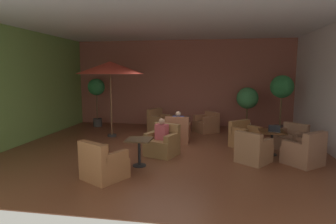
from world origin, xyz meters
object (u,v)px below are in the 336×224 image
object	(u,v)px
cafe_table_front_left	(272,136)
patron_by_window	(178,122)
armchair_front_left_east	(291,140)
potted_tree_mid_left	(96,91)
cafe_table_mid_center	(139,146)
patio_umbrella_tall_red	(110,68)
armchair_front_right_north	(207,124)
potted_tree_mid_right	(282,92)
armchair_front_left_west	(253,150)
armchair_mid_center_north	(162,144)
open_laptop	(274,130)
armchair_front_left_north	(304,153)
cafe_table_front_right	(182,122)
armchair_front_right_south	(178,133)
iced_drink_cup	(277,129)
patron_blue_shirt	(162,130)
potted_tree_left_corner	(247,100)
armchair_front_right_east	(159,123)
armchair_mid_center_east	(103,165)
armchair_front_left_south	(245,137)

from	to	relation	value
cafe_table_front_left	patron_by_window	world-z (taller)	patron_by_window
armchair_front_left_east	potted_tree_mid_left	xyz separation A→B (m)	(-7.37, 2.59, 1.25)
cafe_table_mid_center	patio_umbrella_tall_red	distance (m)	4.09
armchair_front_right_north	potted_tree_mid_right	distance (m)	3.01
armchair_front_left_west	armchair_front_right_north	bearing A→B (deg)	109.61
armchair_mid_center_north	open_laptop	bearing A→B (deg)	6.78
cafe_table_front_left	armchair_front_left_north	world-z (taller)	armchair_front_left_north
armchair_front_right_north	cafe_table_mid_center	bearing A→B (deg)	-109.49
armchair_front_left_west	potted_tree_mid_right	size ratio (longest dim) A/B	0.46
cafe_table_front_right	armchair_front_right_south	world-z (taller)	armchair_front_right_south
iced_drink_cup	open_laptop	world-z (taller)	open_laptop
patron_blue_shirt	iced_drink_cup	distance (m)	3.23
cafe_table_mid_center	potted_tree_mid_right	bearing A→B (deg)	43.56
armchair_front_left_north	open_laptop	bearing A→B (deg)	132.87
potted_tree_left_corner	cafe_table_front_left	bearing A→B (deg)	-84.05
armchair_front_left_east	iced_drink_cup	xyz separation A→B (m)	(-0.60, -0.73, 0.46)
armchair_mid_center_north	patio_umbrella_tall_red	size ratio (longest dim) A/B	0.37
patio_umbrella_tall_red	cafe_table_mid_center	bearing A→B (deg)	-58.51
armchair_front_left_west	potted_tree_mid_left	xyz separation A→B (m)	(-6.05, 4.09, 1.22)
armchair_front_right_south	cafe_table_mid_center	world-z (taller)	armchair_front_right_south
armchair_front_right_south	potted_tree_mid_right	size ratio (longest dim) A/B	0.40
armchair_front_left_east	cafe_table_front_right	world-z (taller)	armchair_front_left_east
cafe_table_front_right	armchair_mid_center_north	size ratio (longest dim) A/B	0.68
potted_tree_left_corner	armchair_front_left_north	bearing A→B (deg)	-76.24
patio_umbrella_tall_red	armchair_front_right_east	bearing A→B (deg)	38.44
armchair_front_right_north	armchair_mid_center_east	bearing A→B (deg)	-111.46
armchair_mid_center_north	armchair_front_right_north	bearing A→B (deg)	70.92
potted_tree_mid_right	open_laptop	world-z (taller)	potted_tree_mid_right
iced_drink_cup	armchair_mid_center_north	bearing A→B (deg)	-171.62
armchair_front_left_west	armchair_front_right_east	size ratio (longest dim) A/B	0.99
armchair_front_left_north	armchair_front_left_west	size ratio (longest dim) A/B	1.06
patio_umbrella_tall_red	patron_by_window	world-z (taller)	patio_umbrella_tall_red
cafe_table_front_left	armchair_front_left_north	distance (m)	1.04
potted_tree_left_corner	iced_drink_cup	xyz separation A→B (m)	(0.45, -3.26, -0.52)
armchair_mid_center_east	iced_drink_cup	size ratio (longest dim) A/B	9.91
armchair_front_left_north	iced_drink_cup	size ratio (longest dim) A/B	9.98
cafe_table_front_left	armchair_mid_center_east	xyz separation A→B (m)	(-4.02, -2.52, -0.24)
armchair_front_left_west	armchair_front_left_east	bearing A→B (deg)	48.56
armchair_front_left_south	armchair_mid_center_north	distance (m)	2.71
armchair_front_left_east	armchair_front_left_west	world-z (taller)	armchair_front_left_west
cafe_table_front_left	iced_drink_cup	size ratio (longest dim) A/B	6.42
open_laptop	cafe_table_front_left	bearing A→B (deg)	105.35
armchair_front_left_east	cafe_table_mid_center	distance (m)	4.75
potted_tree_mid_left	iced_drink_cup	xyz separation A→B (m)	(6.77, -3.32, -0.79)
armchair_mid_center_north	patron_by_window	bearing A→B (deg)	81.39
armchair_front_left_south	patron_blue_shirt	world-z (taller)	patron_blue_shirt
cafe_table_mid_center	iced_drink_cup	distance (m)	3.89
armchair_front_left_east	armchair_mid_center_north	bearing A→B (deg)	-162.43
potted_tree_mid_left	cafe_table_front_left	bearing A→B (deg)	-26.31
armchair_front_left_north	armchair_mid_center_north	xyz separation A→B (m)	(-3.71, 0.29, 0.00)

